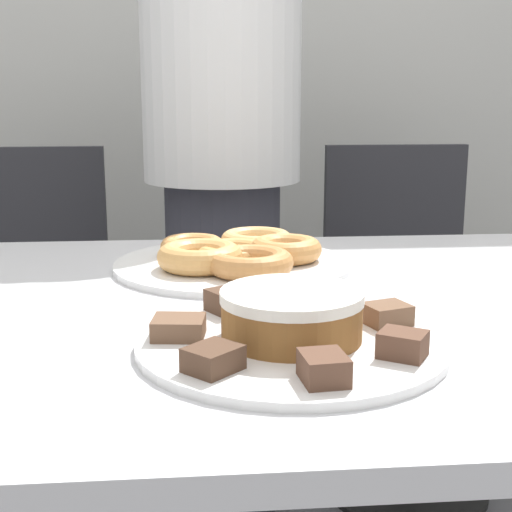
# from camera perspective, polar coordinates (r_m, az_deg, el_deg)

# --- Properties ---
(wall_back) EXTENTS (8.00, 0.05, 2.60)m
(wall_back) POSITION_cam_1_polar(r_m,az_deg,el_deg) (2.45, -3.85, 18.54)
(wall_back) COLOR beige
(wall_back) RESTS_ON ground_plane
(table) EXTENTS (1.91, 0.88, 0.78)m
(table) POSITION_cam_1_polar(r_m,az_deg,el_deg) (0.97, -1.23, -8.52)
(table) COLOR silver
(table) RESTS_ON ground_plane
(person_standing) EXTENTS (0.37, 0.37, 1.73)m
(person_standing) POSITION_cam_1_polar(r_m,az_deg,el_deg) (1.71, -2.74, 8.02)
(person_standing) COLOR #383842
(person_standing) RESTS_ON ground_plane
(office_chair_left) EXTENTS (0.46, 0.46, 0.92)m
(office_chair_left) POSITION_cam_1_polar(r_m,az_deg,el_deg) (1.93, -17.69, -6.20)
(office_chair_left) COLOR black
(office_chair_left) RESTS_ON ground_plane
(office_chair_right) EXTENTS (0.45, 0.45, 0.92)m
(office_chair_right) POSITION_cam_1_polar(r_m,az_deg,el_deg) (1.96, 11.89, -5.54)
(office_chair_right) COLOR black
(office_chair_right) RESTS_ON ground_plane
(plate_cake) EXTENTS (0.34, 0.34, 0.01)m
(plate_cake) POSITION_cam_1_polar(r_m,az_deg,el_deg) (0.77, 2.85, -6.94)
(plate_cake) COLOR white
(plate_cake) RESTS_ON table
(plate_donuts) EXTENTS (0.37, 0.37, 0.01)m
(plate_donuts) POSITION_cam_1_polar(r_m,az_deg,el_deg) (1.13, -1.94, -0.70)
(plate_donuts) COLOR white
(plate_donuts) RESTS_ON table
(frosted_cake) EXTENTS (0.15, 0.15, 0.05)m
(frosted_cake) POSITION_cam_1_polar(r_m,az_deg,el_deg) (0.76, 2.87, -4.69)
(frosted_cake) COLOR brown
(frosted_cake) RESTS_ON plate_cake
(lamington_0) EXTENTS (0.06, 0.06, 0.03)m
(lamington_0) POSITION_cam_1_polar(r_m,az_deg,el_deg) (0.86, -2.32, -3.62)
(lamington_0) COLOR #513828
(lamington_0) RESTS_ON plate_cake
(lamington_1) EXTENTS (0.06, 0.05, 0.02)m
(lamington_1) POSITION_cam_1_polar(r_m,az_deg,el_deg) (0.78, -6.20, -5.71)
(lamington_1) COLOR brown
(lamington_1) RESTS_ON plate_cake
(lamington_2) EXTENTS (0.06, 0.06, 0.02)m
(lamington_2) POSITION_cam_1_polar(r_m,az_deg,el_deg) (0.68, -3.45, -8.20)
(lamington_2) COLOR #513828
(lamington_2) RESTS_ON plate_cake
(lamington_3) EXTENTS (0.04, 0.05, 0.03)m
(lamington_3) POSITION_cam_1_polar(r_m,az_deg,el_deg) (0.66, 5.43, -8.90)
(lamington_3) COLOR brown
(lamington_3) RESTS_ON plate_cake
(lamington_4) EXTENTS (0.06, 0.06, 0.03)m
(lamington_4) POSITION_cam_1_polar(r_m,az_deg,el_deg) (0.73, 11.65, -6.94)
(lamington_4) COLOR brown
(lamington_4) RESTS_ON plate_cake
(lamington_5) EXTENTS (0.06, 0.05, 0.02)m
(lamington_5) POSITION_cam_1_polar(r_m,az_deg,el_deg) (0.83, 10.42, -4.60)
(lamington_5) COLOR brown
(lamington_5) RESTS_ON plate_cake
(lamington_6) EXTENTS (0.06, 0.06, 0.02)m
(lamington_6) POSITION_cam_1_polar(r_m,az_deg,el_deg) (0.88, 4.48, -3.32)
(lamington_6) COLOR #513828
(lamington_6) RESTS_ON plate_cake
(donut_0) EXTENTS (0.12, 0.12, 0.03)m
(donut_0) POSITION_cam_1_polar(r_m,az_deg,el_deg) (1.12, -1.95, 0.26)
(donut_0) COLOR tan
(donut_0) RESTS_ON plate_donuts
(donut_1) EXTENTS (0.13, 0.13, 0.04)m
(donut_1) POSITION_cam_1_polar(r_m,az_deg,el_deg) (1.08, -4.50, -0.04)
(donut_1) COLOR tan
(donut_1) RESTS_ON plate_donuts
(donut_2) EXTENTS (0.13, 0.13, 0.03)m
(donut_2) POSITION_cam_1_polar(r_m,az_deg,el_deg) (1.04, -0.48, -0.51)
(donut_2) COLOR #C68447
(donut_2) RESTS_ON plate_donuts
(donut_3) EXTENTS (0.11, 0.11, 0.04)m
(donut_3) POSITION_cam_1_polar(r_m,az_deg,el_deg) (1.13, 2.40, 0.55)
(donut_3) COLOR #D18E4C
(donut_3) RESTS_ON plate_donuts
(donut_4) EXTENTS (0.12, 0.12, 0.03)m
(donut_4) POSITION_cam_1_polar(r_m,az_deg,el_deg) (1.22, 0.04, 1.31)
(donut_4) COLOR #E5AD66
(donut_4) RESTS_ON plate_donuts
(donut_5) EXTENTS (0.10, 0.10, 0.03)m
(donut_5) POSITION_cam_1_polar(r_m,az_deg,el_deg) (1.17, -5.11, 0.77)
(donut_5) COLOR #D18E4C
(donut_5) RESTS_ON plate_donuts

